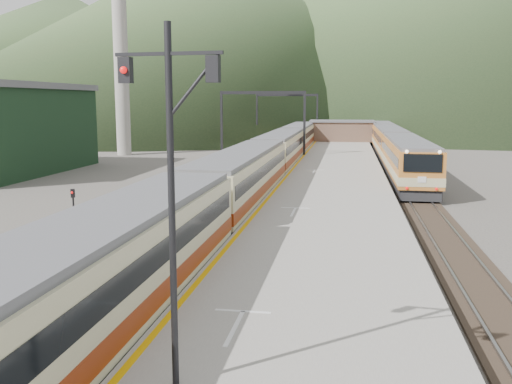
# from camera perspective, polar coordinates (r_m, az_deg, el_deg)

# --- Properties ---
(track_main) EXTENTS (2.60, 200.00, 0.23)m
(track_main) POSITION_cam_1_polar(r_m,az_deg,el_deg) (48.83, 1.33, 1.06)
(track_main) COLOR black
(track_main) RESTS_ON ground
(track_far) EXTENTS (2.60, 200.00, 0.23)m
(track_far) POSITION_cam_1_polar(r_m,az_deg,el_deg) (49.75, -4.38, 1.19)
(track_far) COLOR black
(track_far) RESTS_ON ground
(track_second) EXTENTS (2.60, 200.00, 0.23)m
(track_second) POSITION_cam_1_polar(r_m,az_deg,el_deg) (48.62, 14.88, 0.72)
(track_second) COLOR black
(track_second) RESTS_ON ground
(platform) EXTENTS (8.00, 100.00, 1.00)m
(platform) POSITION_cam_1_polar(r_m,az_deg,el_deg) (46.35, 7.87, 1.08)
(platform) COLOR gray
(platform) RESTS_ON ground
(gantry_near) EXTENTS (9.55, 0.25, 8.00)m
(gantry_near) POSITION_cam_1_polar(r_m,az_deg,el_deg) (63.62, 0.66, 7.91)
(gantry_near) COLOR black
(gantry_near) RESTS_ON ground
(gantry_far) EXTENTS (9.55, 0.25, 8.00)m
(gantry_far) POSITION_cam_1_polar(r_m,az_deg,el_deg) (88.42, 3.10, 8.22)
(gantry_far) COLOR black
(gantry_far) RESTS_ON ground
(smokestack) EXTENTS (1.80, 1.80, 30.00)m
(smokestack) POSITION_cam_1_polar(r_m,az_deg,el_deg) (75.97, -13.44, 14.97)
(smokestack) COLOR #9E998E
(smokestack) RESTS_ON ground
(station_shed) EXTENTS (9.40, 4.40, 3.10)m
(station_shed) POSITION_cam_1_polar(r_m,az_deg,el_deg) (86.01, 8.58, 6.10)
(station_shed) COLOR brown
(station_shed) RESTS_ON platform
(hill_a) EXTENTS (180.00, 180.00, 60.00)m
(hill_a) POSITION_cam_1_polar(r_m,az_deg,el_deg) (204.63, -4.16, 15.54)
(hill_a) COLOR #364F2C
(hill_a) RESTS_ON ground
(hill_b) EXTENTS (220.00, 220.00, 75.00)m
(hill_b) POSITION_cam_1_polar(r_m,az_deg,el_deg) (241.00, 15.32, 16.06)
(hill_b) COLOR #364F2C
(hill_b) RESTS_ON ground
(hill_d) EXTENTS (200.00, 200.00, 55.00)m
(hill_d) POSITION_cam_1_polar(r_m,az_deg,el_deg) (279.13, -18.26, 12.86)
(hill_d) COLOR #364F2C
(hill_d) RESTS_ON ground
(main_train) EXTENTS (3.13, 85.62, 3.82)m
(main_train) POSITION_cam_1_polar(r_m,az_deg,el_deg) (46.75, 1.03, 3.26)
(main_train) COLOR #BAB284
(main_train) RESTS_ON track_main
(second_train) EXTENTS (3.04, 62.42, 3.72)m
(second_train) POSITION_cam_1_polar(r_m,az_deg,el_deg) (70.23, 13.23, 4.93)
(second_train) COLOR #BA6F2A
(second_train) RESTS_ON track_second
(signal_mast) EXTENTS (2.20, 0.36, 7.37)m
(signal_mast) POSITION_cam_1_polar(r_m,az_deg,el_deg) (11.35, -8.50, 1.91)
(signal_mast) COLOR black
(signal_mast) RESTS_ON platform
(short_signal_b) EXTENTS (0.22, 0.16, 2.27)m
(short_signal_b) POSITION_cam_1_polar(r_m,az_deg,el_deg) (42.86, -3.55, 1.81)
(short_signal_b) COLOR black
(short_signal_b) RESTS_ON ground
(short_signal_c) EXTENTS (0.27, 0.23, 2.27)m
(short_signal_c) POSITION_cam_1_polar(r_m,az_deg,el_deg) (31.79, -17.80, -1.16)
(short_signal_c) COLOR black
(short_signal_c) RESTS_ON ground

